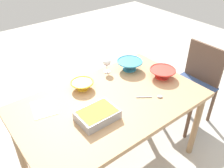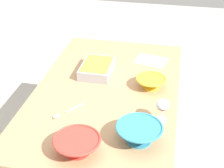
% 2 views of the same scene
% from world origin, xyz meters
% --- Properties ---
extents(ground_plane, '(8.00, 8.00, 0.00)m').
position_xyz_m(ground_plane, '(0.00, 0.00, 0.00)').
color(ground_plane, '#B2ADA3').
extents(dining_table, '(1.48, 0.90, 0.73)m').
position_xyz_m(dining_table, '(0.00, 0.00, 0.66)').
color(dining_table, tan).
rests_on(dining_table, ground_plane).
extents(chair, '(0.45, 0.44, 0.86)m').
position_xyz_m(chair, '(1.10, -0.04, 0.48)').
color(chair, '#334772').
rests_on(chair, ground_plane).
extents(wine_glass, '(0.07, 0.07, 0.13)m').
position_xyz_m(wine_glass, '(0.24, 0.36, 0.83)').
color(wine_glass, white).
rests_on(wine_glass, dining_table).
extents(casserole_dish, '(0.28, 0.20, 0.07)m').
position_xyz_m(casserole_dish, '(-0.20, -0.11, 0.77)').
color(casserole_dish, '#99999E').
rests_on(casserole_dish, dining_table).
extents(mixing_bowl, '(0.19, 0.19, 0.07)m').
position_xyz_m(mixing_bowl, '(-0.09, 0.27, 0.77)').
color(mixing_bowl, yellow).
rests_on(mixing_bowl, dining_table).
extents(small_bowl, '(0.24, 0.24, 0.09)m').
position_xyz_m(small_bowl, '(0.43, 0.26, 0.78)').
color(small_bowl, teal).
rests_on(small_bowl, dining_table).
extents(serving_bowl, '(0.23, 0.23, 0.08)m').
position_xyz_m(serving_bowl, '(0.57, -0.02, 0.78)').
color(serving_bowl, red).
rests_on(serving_bowl, dining_table).
extents(serving_spoon, '(0.18, 0.14, 0.01)m').
position_xyz_m(serving_spoon, '(0.30, -0.19, 0.74)').
color(serving_spoon, silver).
rests_on(serving_spoon, dining_table).
extents(napkin, '(0.22, 0.26, 0.00)m').
position_xyz_m(napkin, '(-0.45, 0.23, 0.73)').
color(napkin, '#B2CCB7').
rests_on(napkin, dining_table).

